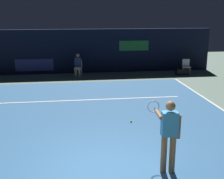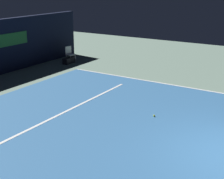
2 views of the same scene
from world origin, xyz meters
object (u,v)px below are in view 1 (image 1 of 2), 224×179
at_px(tennis_ball, 131,121).
at_px(equipment_bag, 183,72).
at_px(courtside_chair_near, 186,66).
at_px(line_judge_on_chair, 78,65).
at_px(tennis_player, 169,132).

relative_size(tennis_ball, equipment_bag, 0.08).
bearing_deg(tennis_ball, courtside_chair_near, 57.18).
bearing_deg(equipment_bag, tennis_ball, -124.87).
xyz_separation_m(courtside_chair_near, tennis_ball, (-4.77, -7.39, -0.46)).
relative_size(line_judge_on_chair, equipment_bag, 1.57).
relative_size(line_judge_on_chair, tennis_ball, 19.41).
xyz_separation_m(tennis_player, line_judge_on_chair, (-1.78, 10.81, -0.30)).
relative_size(tennis_player, line_judge_on_chair, 1.31).
height_order(courtside_chair_near, tennis_ball, courtside_chair_near).
xyz_separation_m(tennis_player, tennis_ball, (-0.21, 3.22, -0.94)).
distance_m(line_judge_on_chair, tennis_ball, 7.78).
distance_m(tennis_player, tennis_ball, 3.36).
xyz_separation_m(tennis_player, equipment_bag, (4.33, 10.50, -0.83)).
height_order(tennis_player, line_judge_on_chair, tennis_player).
bearing_deg(tennis_player, tennis_ball, 93.74).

